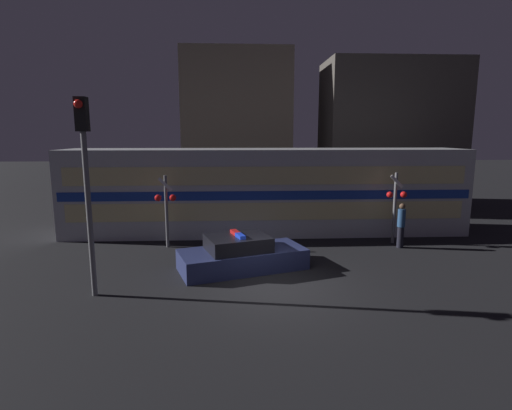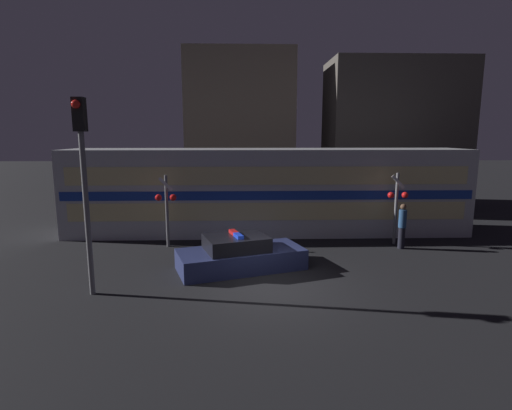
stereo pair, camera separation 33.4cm
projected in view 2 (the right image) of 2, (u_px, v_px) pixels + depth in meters
ground_plane at (272, 287)px, 12.09m from camera, size 120.00×120.00×0.00m
train at (267, 191)px, 18.64m from camera, size 18.24×2.88×3.91m
police_car at (240, 255)px, 13.61m from camera, size 4.59×3.05×1.30m
pedestrian at (402, 226)px, 16.02m from camera, size 0.31×0.31×1.83m
crossing_signal_near at (397, 202)px, 16.50m from camera, size 0.85×0.34×3.00m
crossing_signal_far at (166, 205)px, 16.09m from camera, size 0.85×0.34×2.95m
traffic_light_corner at (83, 169)px, 10.91m from camera, size 0.30×0.46×5.53m
building_left at (240, 131)px, 26.39m from camera, size 6.57×6.50×9.58m
building_center at (394, 136)px, 24.45m from camera, size 8.12×4.07×8.93m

